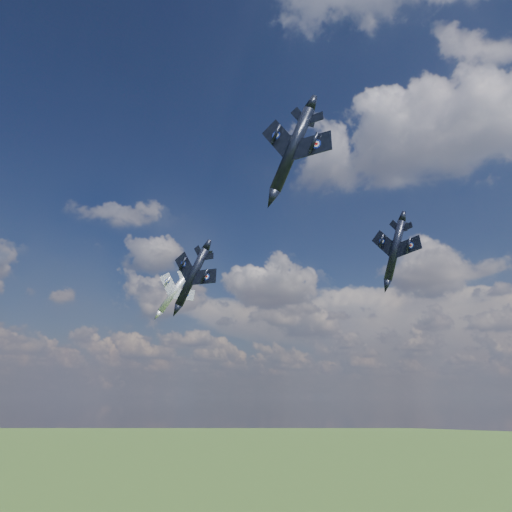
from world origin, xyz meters
The scene contains 4 objects.
jet_lead_navy centered at (-8.78, 13.23, 81.00)m, with size 11.49×16.02×3.31m, color black, non-canonical shape.
jet_right_navy centered at (27.31, -14.36, 84.83)m, with size 9.44×13.17×2.72m, color black, non-canonical shape.
jet_high_navy centered at (22.73, 37.00, 87.15)m, with size 11.91×16.60×3.44m, color black, non-canonical shape.
jet_left_silver centered at (-27.81, 29.62, 82.95)m, with size 10.62×14.81×3.06m, color #91929A, non-canonical shape.
Camera 1 is at (49.72, -57.28, 59.25)m, focal length 35.00 mm.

